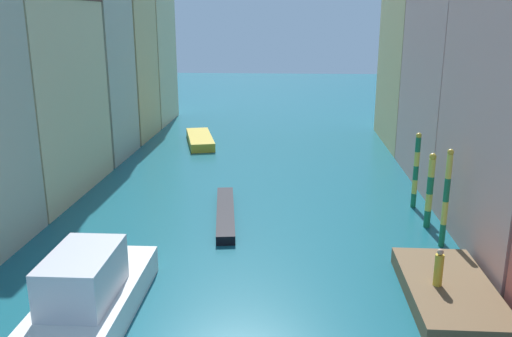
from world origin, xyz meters
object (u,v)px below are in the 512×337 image
(gondola_black, at_px, (225,213))
(motorboat_0, at_px, (200,140))
(waterfront_dock, at_px, (449,292))
(mooring_pole_2, at_px, (416,170))
(vaporetto_white, at_px, (85,301))
(mooring_pole_0, at_px, (446,198))
(mooring_pole_1, at_px, (430,190))
(person_on_dock, at_px, (439,268))

(gondola_black, distance_m, motorboat_0, 19.49)
(waterfront_dock, relative_size, motorboat_0, 0.91)
(mooring_pole_2, distance_m, vaporetto_white, 20.98)
(mooring_pole_0, bearing_deg, mooring_pole_1, 92.63)
(mooring_pole_0, distance_m, gondola_black, 12.29)
(person_on_dock, height_order, vaporetto_white, vaporetto_white)
(vaporetto_white, height_order, motorboat_0, vaporetto_white)
(mooring_pole_1, relative_size, mooring_pole_2, 0.91)
(waterfront_dock, distance_m, mooring_pole_2, 11.68)
(vaporetto_white, relative_size, motorboat_0, 1.25)
(waterfront_dock, bearing_deg, person_on_dock, -162.62)
(person_on_dock, xyz_separation_m, mooring_pole_0, (1.71, 5.67, 1.13))
(person_on_dock, relative_size, mooring_pole_0, 0.31)
(gondola_black, bearing_deg, vaporetto_white, -107.94)
(waterfront_dock, relative_size, mooring_pole_0, 1.36)
(waterfront_dock, bearing_deg, vaporetto_white, -168.43)
(mooring_pole_2, height_order, gondola_black, mooring_pole_2)
(mooring_pole_2, xyz_separation_m, vaporetto_white, (-15.23, -14.37, -1.36))
(mooring_pole_0, height_order, mooring_pole_1, mooring_pole_0)
(motorboat_0, bearing_deg, mooring_pole_2, -45.48)
(vaporetto_white, distance_m, motorboat_0, 30.76)
(motorboat_0, bearing_deg, person_on_dock, -62.53)
(waterfront_dock, bearing_deg, motorboat_0, 118.50)
(mooring_pole_2, relative_size, gondola_black, 0.56)
(mooring_pole_0, height_order, vaporetto_white, mooring_pole_0)
(mooring_pole_0, xyz_separation_m, motorboat_0, (-16.27, 22.33, -2.23))
(vaporetto_white, bearing_deg, gondola_black, 72.06)
(mooring_pole_1, distance_m, motorboat_0, 25.53)
(waterfront_dock, height_order, person_on_dock, person_on_dock)
(vaporetto_white, relative_size, gondola_black, 1.15)
(waterfront_dock, distance_m, person_on_dock, 1.26)
(vaporetto_white, height_order, gondola_black, vaporetto_white)
(waterfront_dock, bearing_deg, mooring_pole_2, 85.04)
(mooring_pole_1, xyz_separation_m, mooring_pole_2, (-0.04, 3.32, 0.21))
(mooring_pole_2, distance_m, gondola_black, 11.87)
(mooring_pole_0, height_order, mooring_pole_2, mooring_pole_0)
(mooring_pole_1, height_order, mooring_pole_2, mooring_pole_2)
(waterfront_dock, distance_m, mooring_pole_0, 6.05)
(mooring_pole_2, bearing_deg, vaporetto_white, -136.66)
(mooring_pole_1, relative_size, gondola_black, 0.51)
(mooring_pole_0, bearing_deg, person_on_dock, -106.78)
(person_on_dock, bearing_deg, vaporetto_white, -168.67)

